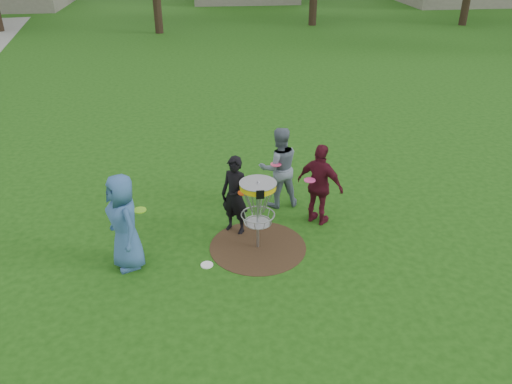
{
  "coord_description": "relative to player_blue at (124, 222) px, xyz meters",
  "views": [
    {
      "loc": [
        -0.91,
        -7.65,
        5.28
      ],
      "look_at": [
        0.0,
        0.3,
        1.0
      ],
      "focal_mm": 35.0,
      "sensor_mm": 36.0,
      "label": 1
    }
  ],
  "objects": [
    {
      "name": "ground",
      "position": [
        2.31,
        0.28,
        -0.87
      ],
      "size": [
        100.0,
        100.0,
        0.0
      ],
      "primitive_type": "plane",
      "color": "#19470F",
      "rests_on": "ground"
    },
    {
      "name": "disc_golf_basket",
      "position": [
        2.31,
        0.28,
        0.15
      ],
      "size": [
        0.66,
        0.67,
        1.38
      ],
      "color": "#9EA0A5",
      "rests_on": "ground"
    },
    {
      "name": "player_maroon",
      "position": [
        3.61,
        1.03,
        -0.04
      ],
      "size": [
        1.0,
        0.96,
        1.67
      ],
      "primitive_type": "imported",
      "rotation": [
        0.0,
        0.0,
        2.41
      ],
      "color": "#531321",
      "rests_on": "ground"
    },
    {
      "name": "player_blue",
      "position": [
        0.0,
        0.0,
        0.0
      ],
      "size": [
        0.88,
        1.01,
        1.74
      ],
      "primitive_type": "imported",
      "rotation": [
        0.0,
        0.0,
        -1.11
      ],
      "color": "#375F97",
      "rests_on": "ground"
    },
    {
      "name": "player_black",
      "position": [
        1.95,
        0.9,
        -0.09
      ],
      "size": [
        0.68,
        0.63,
        1.56
      ],
      "primitive_type": "imported",
      "rotation": [
        0.0,
        0.0,
        -0.6
      ],
      "color": "black",
      "rests_on": "ground"
    },
    {
      "name": "dirt_patch",
      "position": [
        2.31,
        0.28,
        -0.87
      ],
      "size": [
        1.8,
        1.8,
        0.01
      ],
      "primitive_type": "cylinder",
      "color": "#47331E",
      "rests_on": "ground"
    },
    {
      "name": "player_grey",
      "position": [
        2.92,
        1.84,
        0.0
      ],
      "size": [
        0.92,
        0.76,
        1.74
      ],
      "primitive_type": "imported",
      "rotation": [
        0.0,
        0.0,
        3.27
      ],
      "color": "slate",
      "rests_on": "ground"
    },
    {
      "name": "disc_on_grass",
      "position": [
        1.35,
        -0.19,
        -0.86
      ],
      "size": [
        0.22,
        0.22,
        0.02
      ],
      "primitive_type": "cylinder",
      "color": "white",
      "rests_on": "ground"
    },
    {
      "name": "held_discs",
      "position": [
        2.14,
        0.79,
        0.16
      ],
      "size": [
        3.31,
        1.76,
        0.13
      ],
      "color": "#79D117",
      "rests_on": "ground"
    }
  ]
}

